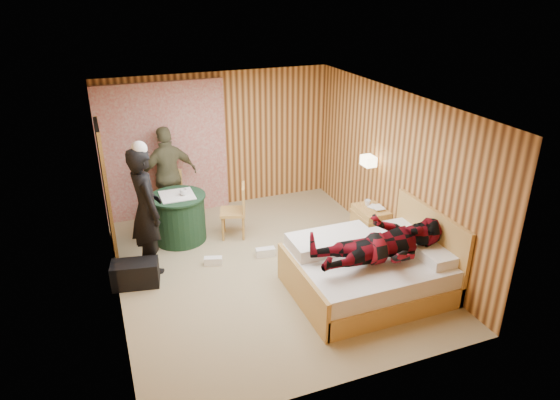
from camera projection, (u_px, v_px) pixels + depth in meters
name	position (u px, v px, depth m)	size (l,w,h in m)	color
floor	(266.00, 268.00, 7.46)	(4.20, 5.00, 0.01)	tan
ceiling	(263.00, 102.00, 6.45)	(4.20, 5.00, 0.01)	white
wall_back	(219.00, 141.00, 9.08)	(4.20, 0.02, 2.50)	#E4A457
wall_left	(107.00, 214.00, 6.26)	(0.02, 5.00, 2.50)	#E4A457
wall_right	(393.00, 172.00, 7.64)	(0.02, 5.00, 2.50)	#E4A457
curtain	(164.00, 151.00, 8.72)	(2.20, 0.08, 2.40)	beige
doorway	(106.00, 190.00, 7.56)	(0.06, 0.90, 2.05)	black
wall_lamp	(369.00, 161.00, 7.95)	(0.26, 0.24, 0.16)	gold
bed	(369.00, 270.00, 6.80)	(2.01, 1.58, 1.09)	#E9B85F
nightstand	(370.00, 224.00, 8.12)	(0.45, 0.60, 0.58)	#E9B85F
round_table	(179.00, 217.00, 8.11)	(0.90, 0.90, 0.80)	#1D3F27
chair_far	(171.00, 194.00, 8.67)	(0.47, 0.47, 0.93)	#E9B85F
chair_near	(237.00, 207.00, 8.19)	(0.51, 0.51, 0.91)	#E9B85F
duffel_bag	(135.00, 274.00, 6.97)	(0.64, 0.34, 0.36)	black
sneaker_left	(213.00, 261.00, 7.52)	(0.27, 0.11, 0.12)	white
sneaker_right	(265.00, 252.00, 7.75)	(0.30, 0.12, 0.13)	white
woman_standing	(146.00, 210.00, 7.08)	(0.69, 0.45, 1.89)	black
man_at_table	(169.00, 175.00, 8.57)	(1.01, 0.42, 1.72)	#656343
man_on_bed	(383.00, 235.00, 6.35)	(1.77, 0.67, 0.86)	maroon
book_lower	(373.00, 209.00, 7.96)	(0.17, 0.22, 0.02)	white
book_upper	(373.00, 208.00, 7.95)	(0.16, 0.22, 0.02)	white
cup_nightstand	(367.00, 203.00, 8.10)	(0.10, 0.10, 0.09)	white
cup_table	(184.00, 192.00, 7.92)	(0.12, 0.12, 0.10)	white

